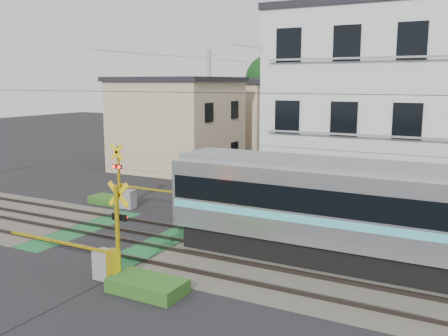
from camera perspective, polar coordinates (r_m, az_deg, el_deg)
The scene contains 12 objects.
ground at distance 20.24m, azimuth -11.82°, elevation -7.60°, with size 120.00×120.00×0.00m, color black.
track_bed at distance 20.23m, azimuth -11.82°, elevation -7.50°, with size 120.00×120.00×0.14m.
commuter_train at distance 16.52m, azimuth 21.44°, elevation -5.50°, with size 16.54×2.61×3.44m.
crossing_signal_near at distance 15.79m, azimuth -13.24°, elevation -9.97°, with size 4.74×0.65×3.09m.
crossing_signal_far at distance 24.37m, azimuth -11.03°, elevation -2.86°, with size 4.74×0.65×3.09m.
apartment_block at distance 24.56m, azimuth 18.81°, elevation 6.20°, with size 10.20×8.36×9.30m.
houses_row at distance 42.53m, azimuth 11.43°, elevation 5.95°, with size 22.07×31.35×6.80m.
tree_hill at distance 64.84m, azimuth 18.19°, elevation 8.97°, with size 40.00×12.58×11.85m.
catenary at distance 16.28m, azimuth 4.20°, elevation 1.71°, with size 60.00×5.04×7.00m.
utility_poles at distance 40.13m, azimuth 8.46°, elevation 7.01°, with size 7.90×42.00×8.00m.
pedestrian at distance 49.00m, azimuth 14.82°, elevation 3.47°, with size 0.60×0.40×1.66m, color #26232C.
weed_patches at distance 19.07m, azimuth -7.92°, elevation -7.98°, with size 10.25×8.80×0.40m.
Camera 1 is at (12.56, -14.69, 5.99)m, focal length 40.00 mm.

